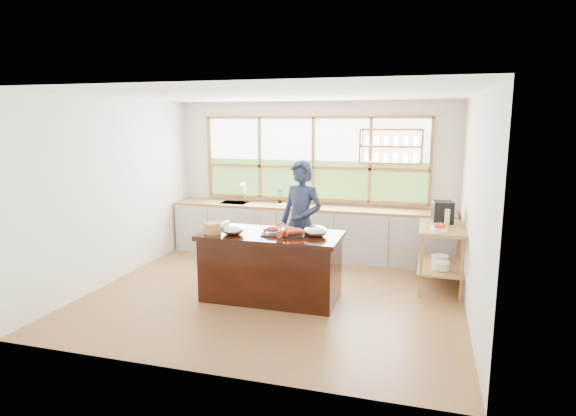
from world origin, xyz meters
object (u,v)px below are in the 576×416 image
at_px(island, 271,266).
at_px(wicker_basket, 212,228).
at_px(cook, 301,223).
at_px(espresso_machine, 443,212).

distance_m(island, wicker_basket, 0.93).
height_order(island, cook, cook).
distance_m(cook, espresso_machine, 2.07).
height_order(espresso_machine, wicker_basket, espresso_machine).
bearing_deg(wicker_basket, island, 16.19).
xyz_separation_m(island, cook, (0.24, 0.67, 0.46)).
xyz_separation_m(cook, espresso_machine, (1.95, 0.67, 0.15)).
bearing_deg(wicker_basket, espresso_machine, 27.93).
bearing_deg(wicker_basket, cook, 42.12).
xyz_separation_m(espresso_machine, wicker_basket, (-2.93, -1.55, -0.09)).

